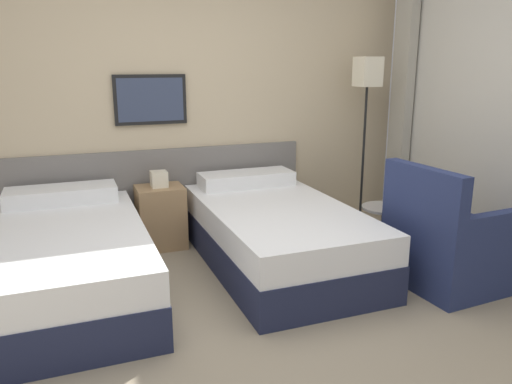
{
  "coord_description": "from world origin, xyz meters",
  "views": [
    {
      "loc": [
        -1.13,
        -2.55,
        1.61
      ],
      "look_at": [
        0.2,
        0.93,
        0.65
      ],
      "focal_mm": 35.0,
      "sensor_mm": 36.0,
      "label": 1
    }
  ],
  "objects_px": {
    "bed_near_door": "(66,261)",
    "floor_lamp": "(367,89)",
    "nightstand": "(161,216)",
    "bed_near_window": "(277,234)",
    "armchair": "(448,246)",
    "side_table": "(383,224)"
  },
  "relations": [
    {
      "from": "bed_near_door",
      "to": "floor_lamp",
      "type": "distance_m",
      "value": 3.07
    },
    {
      "from": "nightstand",
      "to": "floor_lamp",
      "type": "height_order",
      "value": "floor_lamp"
    },
    {
      "from": "bed_near_door",
      "to": "bed_near_window",
      "type": "relative_size",
      "value": 1.0
    },
    {
      "from": "bed_near_window",
      "to": "nightstand",
      "type": "xyz_separation_m",
      "value": [
        -0.81,
        0.75,
        0.03
      ]
    },
    {
      "from": "floor_lamp",
      "to": "nightstand",
      "type": "bearing_deg",
      "value": 175.61
    },
    {
      "from": "bed_near_door",
      "to": "armchair",
      "type": "xyz_separation_m",
      "value": [
        2.66,
        -0.81,
        0.04
      ]
    },
    {
      "from": "bed_near_window",
      "to": "armchair",
      "type": "xyz_separation_m",
      "value": [
        1.04,
        -0.81,
        0.04
      ]
    },
    {
      "from": "floor_lamp",
      "to": "armchair",
      "type": "height_order",
      "value": "floor_lamp"
    },
    {
      "from": "bed_near_window",
      "to": "floor_lamp",
      "type": "distance_m",
      "value": 1.73
    },
    {
      "from": "bed_near_door",
      "to": "nightstand",
      "type": "height_order",
      "value": "nightstand"
    },
    {
      "from": "floor_lamp",
      "to": "armchair",
      "type": "distance_m",
      "value": 1.78
    },
    {
      "from": "nightstand",
      "to": "floor_lamp",
      "type": "distance_m",
      "value": 2.28
    },
    {
      "from": "bed_near_door",
      "to": "floor_lamp",
      "type": "height_order",
      "value": "floor_lamp"
    },
    {
      "from": "bed_near_door",
      "to": "floor_lamp",
      "type": "relative_size",
      "value": 1.17
    },
    {
      "from": "armchair",
      "to": "floor_lamp",
      "type": "bearing_deg",
      "value": -9.68
    },
    {
      "from": "side_table",
      "to": "armchair",
      "type": "relative_size",
      "value": 0.52
    },
    {
      "from": "bed_near_door",
      "to": "floor_lamp",
      "type": "xyz_separation_m",
      "value": [
        2.8,
        0.59,
        1.12
      ]
    },
    {
      "from": "nightstand",
      "to": "side_table",
      "type": "height_order",
      "value": "nightstand"
    },
    {
      "from": "bed_near_door",
      "to": "nightstand",
      "type": "relative_size",
      "value": 2.8
    },
    {
      "from": "bed_near_door",
      "to": "bed_near_window",
      "type": "distance_m",
      "value": 1.62
    },
    {
      "from": "bed_near_window",
      "to": "armchair",
      "type": "bearing_deg",
      "value": -37.98
    },
    {
      "from": "floor_lamp",
      "to": "side_table",
      "type": "distance_m",
      "value": 1.4
    }
  ]
}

